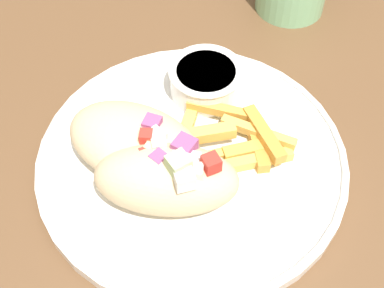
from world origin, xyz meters
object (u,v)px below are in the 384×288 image
Objects in this scene: pita_sandwich_near at (167,178)px; fries_pile at (234,140)px; pita_sandwich_far at (135,143)px; sauce_ramekin at (206,79)px; plate at (192,159)px.

fries_pile is (0.08, 0.04, -0.02)m from pita_sandwich_near.
sauce_ramekin is (0.09, 0.07, -0.01)m from pita_sandwich_far.
pita_sandwich_near reaches higher than fries_pile.
pita_sandwich_far is at bearing 169.56° from plate.
pita_sandwich_far is 0.11m from sauce_ramekin.
pita_sandwich_near reaches higher than plate.
sauce_ramekin is (0.04, 0.08, 0.02)m from plate.
pita_sandwich_near is 1.82× the size of sauce_ramekin.
fries_pile is at bearing -84.61° from sauce_ramekin.
pita_sandwich_far reaches higher than sauce_ramekin.
fries_pile is (0.10, -0.01, -0.02)m from pita_sandwich_far.
sauce_ramekin is at bearing 79.05° from pita_sandwich_near.
fries_pile reaches higher than plate.
sauce_ramekin reaches higher than fries_pile.
pita_sandwich_far reaches higher than plate.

